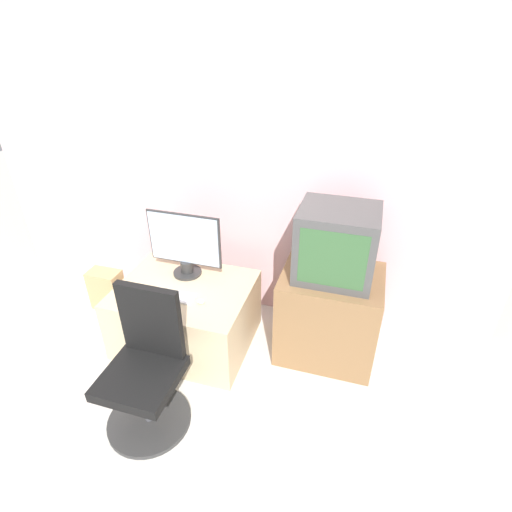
# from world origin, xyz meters

# --- Properties ---
(ground_plane) EXTENTS (12.00, 12.00, 0.00)m
(ground_plane) POSITION_xyz_m (0.00, 0.00, 0.00)
(ground_plane) COLOR beige
(wall_back) EXTENTS (4.40, 0.05, 2.60)m
(wall_back) POSITION_xyz_m (0.00, 1.32, 1.30)
(wall_back) COLOR beige
(wall_back) RESTS_ON ground_plane
(desk) EXTENTS (1.00, 0.80, 0.53)m
(desk) POSITION_xyz_m (-0.14, 0.67, 0.27)
(desk) COLOR #CCB289
(desk) RESTS_ON ground_plane
(side_stand) EXTENTS (0.72, 0.58, 0.71)m
(side_stand) POSITION_xyz_m (0.94, 0.89, 0.36)
(side_stand) COLOR olive
(side_stand) RESTS_ON ground_plane
(main_monitor) EXTENTS (0.59, 0.22, 0.52)m
(main_monitor) POSITION_xyz_m (-0.19, 0.86, 0.79)
(main_monitor) COLOR #2D2D2D
(main_monitor) RESTS_ON desk
(keyboard) EXTENTS (0.31, 0.12, 0.01)m
(keyboard) POSITION_xyz_m (-0.16, 0.55, 0.54)
(keyboard) COLOR white
(keyboard) RESTS_ON desk
(mouse) EXTENTS (0.06, 0.04, 0.03)m
(mouse) POSITION_xyz_m (0.06, 0.53, 0.55)
(mouse) COLOR silver
(mouse) RESTS_ON desk
(crt_tv) EXTENTS (0.53, 0.46, 0.51)m
(crt_tv) POSITION_xyz_m (0.93, 0.90, 0.97)
(crt_tv) COLOR #474747
(crt_tv) RESTS_ON side_stand
(office_chair) EXTENTS (0.54, 0.54, 0.95)m
(office_chair) POSITION_xyz_m (-0.06, -0.05, 0.39)
(office_chair) COLOR #333333
(office_chair) RESTS_ON ground_plane
(cardboard_box_lower) EXTENTS (0.28, 0.22, 0.23)m
(cardboard_box_lower) POSITION_xyz_m (-0.82, 0.64, 0.12)
(cardboard_box_lower) COLOR beige
(cardboard_box_lower) RESTS_ON ground_plane
(cardboard_box_upper) EXTENTS (0.25, 0.15, 0.33)m
(cardboard_box_upper) POSITION_xyz_m (-0.82, 0.64, 0.40)
(cardboard_box_upper) COLOR tan
(cardboard_box_upper) RESTS_ON cardboard_box_lower
(book) EXTENTS (0.16, 0.16, 0.02)m
(book) POSITION_xyz_m (-0.62, 0.31, 0.01)
(book) COLOR beige
(book) RESTS_ON ground_plane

